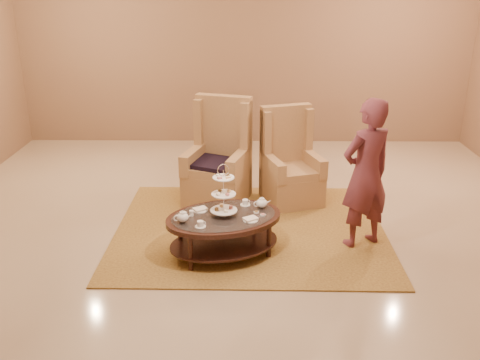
{
  "coord_description": "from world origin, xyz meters",
  "views": [
    {
      "loc": [
        0.04,
        -5.59,
        2.9
      ],
      "look_at": [
        -0.04,
        0.2,
        0.67
      ],
      "focal_mm": 40.0,
      "sensor_mm": 36.0,
      "label": 1
    }
  ],
  "objects_px": {
    "tea_table": "(224,223)",
    "armchair_left": "(219,167)",
    "person": "(366,174)",
    "armchair_right": "(290,170)"
  },
  "relations": [
    {
      "from": "tea_table",
      "to": "armchair_right",
      "type": "relative_size",
      "value": 1.16
    },
    {
      "from": "tea_table",
      "to": "armchair_left",
      "type": "height_order",
      "value": "armchair_left"
    },
    {
      "from": "armchair_left",
      "to": "armchair_right",
      "type": "distance_m",
      "value": 0.96
    },
    {
      "from": "armchair_right",
      "to": "person",
      "type": "distance_m",
      "value": 1.54
    },
    {
      "from": "armchair_right",
      "to": "person",
      "type": "height_order",
      "value": "person"
    },
    {
      "from": "armchair_left",
      "to": "person",
      "type": "height_order",
      "value": "person"
    },
    {
      "from": "tea_table",
      "to": "armchair_left",
      "type": "bearing_deg",
      "value": 74.89
    },
    {
      "from": "armchair_right",
      "to": "tea_table",
      "type": "bearing_deg",
      "value": -135.87
    },
    {
      "from": "tea_table",
      "to": "armchair_left",
      "type": "distance_m",
      "value": 1.55
    },
    {
      "from": "tea_table",
      "to": "person",
      "type": "bearing_deg",
      "value": -10.14
    }
  ]
}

